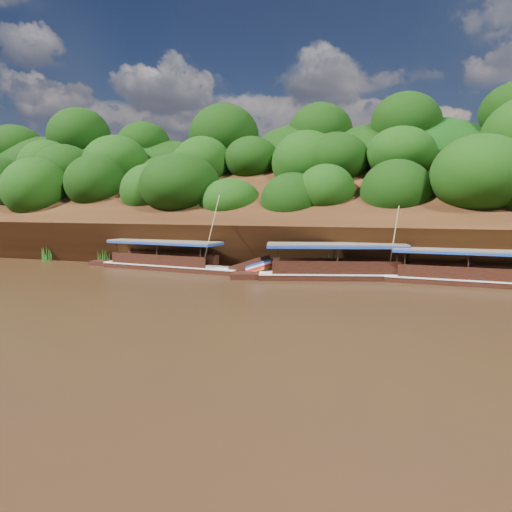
{
  "coord_description": "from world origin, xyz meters",
  "views": [
    {
      "loc": [
        8.54,
        -28.4,
        5.38
      ],
      "look_at": [
        -4.56,
        7.0,
        1.49
      ],
      "focal_mm": 35.0,
      "sensor_mm": 36.0,
      "label": 1
    }
  ],
  "objects": [
    {
      "name": "reeds",
      "position": [
        -3.36,
        9.42,
        0.86
      ],
      "size": [
        48.11,
        2.45,
        2.13
      ],
      "color": "#1E6519",
      "rests_on": "ground"
    },
    {
      "name": "boat_1",
      "position": [
        3.02,
        7.65,
        0.59
      ],
      "size": [
        14.93,
        6.57,
        5.79
      ],
      "rotation": [
        0.0,
        0.0,
        0.31
      ],
      "color": "black",
      "rests_on": "ground"
    },
    {
      "name": "boat_0",
      "position": [
        11.92,
        7.7,
        0.54
      ],
      "size": [
        14.69,
        2.93,
        5.95
      ],
      "rotation": [
        0.0,
        0.0,
        -0.05
      ],
      "color": "black",
      "rests_on": "ground"
    },
    {
      "name": "riverbank",
      "position": [
        -0.01,
        22.73,
        1.89
      ],
      "size": [
        120.0,
        30.06,
        19.4
      ],
      "color": "black",
      "rests_on": "ground"
    },
    {
      "name": "boat_2",
      "position": [
        -11.39,
        7.49,
        0.54
      ],
      "size": [
        15.38,
        3.59,
        6.58
      ],
      "rotation": [
        0.0,
        0.0,
        -0.1
      ],
      "color": "black",
      "rests_on": "ground"
    },
    {
      "name": "ground",
      "position": [
        0.0,
        0.0,
        0.0
      ],
      "size": [
        160.0,
        160.0,
        0.0
      ],
      "primitive_type": "plane",
      "color": "black",
      "rests_on": "ground"
    }
  ]
}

